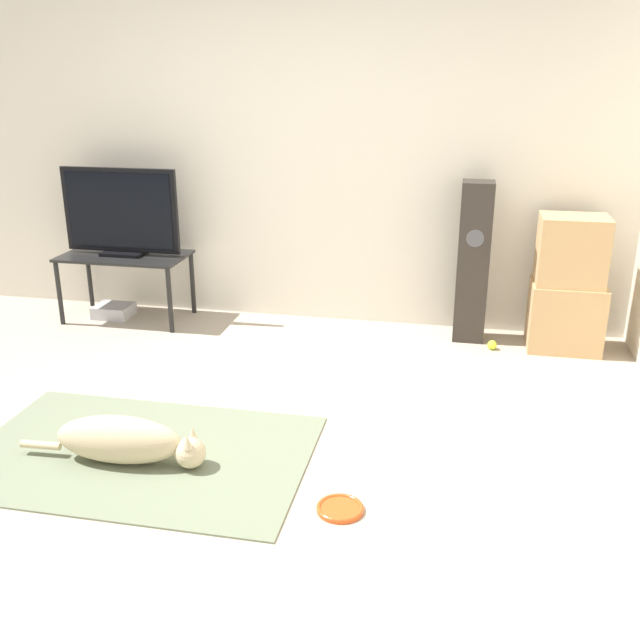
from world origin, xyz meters
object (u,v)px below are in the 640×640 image
floor_speaker (473,263)px  tennis_ball_by_boxes (492,345)px  game_console (114,311)px  tv (120,213)px  tennis_ball_near_speaker (479,336)px  frisbee (340,508)px  tv_stand (125,263)px  cardboard_box_lower (565,316)px  cardboard_box_upper (572,250)px  dog (126,441)px

floor_speaker → tennis_ball_by_boxes: (0.17, -0.19, -0.54)m
game_console → tv: bearing=-1.5°
floor_speaker → tennis_ball_near_speaker: size_ratio=17.35×
frisbee → tv: size_ratio=0.23×
tennis_ball_by_boxes → tv_stand: bearing=177.9°
tv_stand → tennis_ball_by_boxes: size_ratio=14.50×
cardboard_box_lower → tennis_ball_by_boxes: cardboard_box_lower is taller
cardboard_box_upper → tennis_ball_near_speaker: 0.88m
cardboard_box_upper → cardboard_box_lower: bearing=13.5°
cardboard_box_lower → cardboard_box_upper: (-0.01, -0.00, 0.47)m
cardboard_box_lower → tv: size_ratio=0.54×
tennis_ball_by_boxes → tv: bearing=177.8°
floor_speaker → tv: tv is taller
cardboard_box_lower → tennis_ball_by_boxes: 0.54m
frisbee → tennis_ball_by_boxes: 2.24m
tv_stand → tennis_ball_by_boxes: 2.83m
dog → game_console: dog is taller
floor_speaker → tennis_ball_near_speaker: floor_speaker is taller
frisbee → tv_stand: tv_stand is taller
dog → floor_speaker: bearing=52.1°
floor_speaker → game_console: 2.82m
frisbee → tv_stand: 3.08m
cardboard_box_lower → cardboard_box_upper: cardboard_box_upper is taller
cardboard_box_upper → game_console: bearing=-179.7°
frisbee → cardboard_box_upper: (1.19, 2.25, 0.70)m
cardboard_box_upper → game_console: size_ratio=1.64×
tennis_ball_by_boxes → game_console: game_console is taller
cardboard_box_upper → tennis_ball_by_boxes: 0.84m
cardboard_box_lower → game_console: size_ratio=1.73×
tv_stand → tennis_ball_near_speaker: size_ratio=14.50×
cardboard_box_upper → tennis_ball_by_boxes: size_ratio=7.10×
dog → cardboard_box_lower: 3.11m
dog → game_console: bearing=118.5°
floor_speaker → tv: bearing=-178.1°
dog → tv: tv is taller
tv_stand → tennis_ball_near_speaker: tv_stand is taller
cardboard_box_upper → tv: size_ratio=0.52×
tv → game_console: size_ratio=3.19×
tennis_ball_near_speaker → cardboard_box_lower: bearing=-3.8°
cardboard_box_lower → tv: (-3.28, -0.03, 0.60)m
floor_speaker → tv_stand: floor_speaker is taller
dog → cardboard_box_upper: 3.15m
cardboard_box_upper → frisbee: bearing=-117.8°
floor_speaker → tennis_ball_near_speaker: bearing=-15.9°
tv → tennis_ball_by_boxes: (2.80, -0.11, -0.81)m
dog → floor_speaker: size_ratio=0.85×
tennis_ball_near_speaker → dog: bearing=-129.6°
cardboard_box_lower → tv_stand: tv_stand is taller
cardboard_box_lower → floor_speaker: floor_speaker is taller
tennis_ball_by_boxes → tennis_ball_near_speaker: same height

